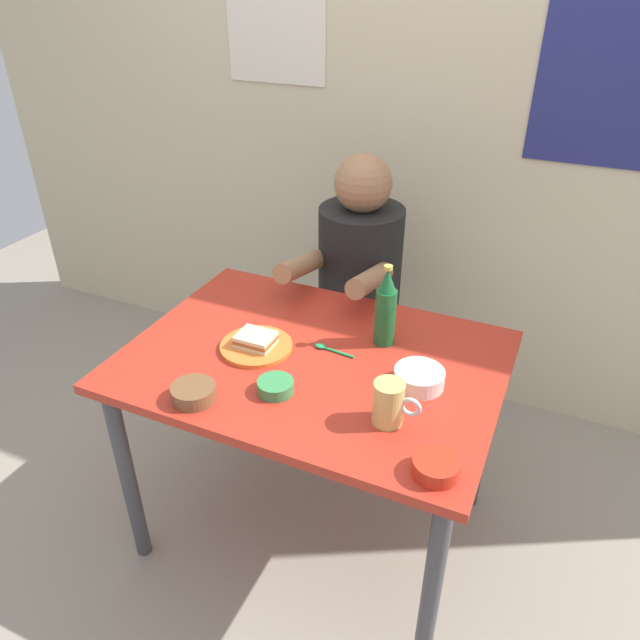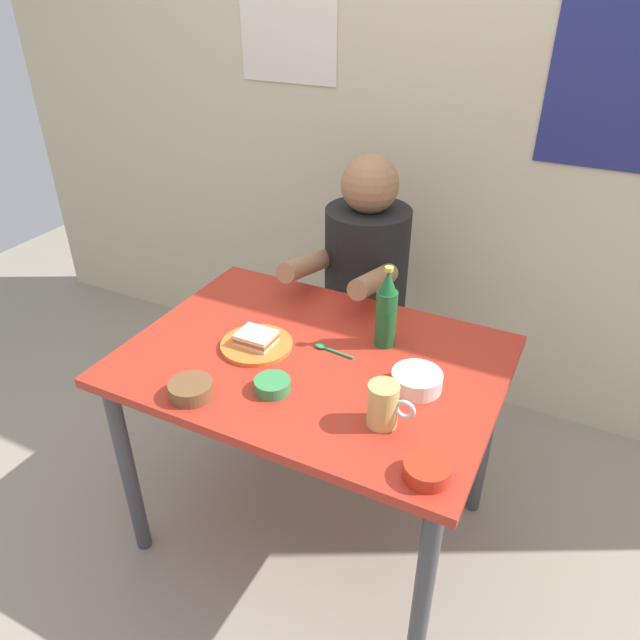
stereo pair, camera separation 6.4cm
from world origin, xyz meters
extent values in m
plane|color=gray|center=(0.00, 0.00, 0.00)|extent=(6.00, 6.00, 0.00)
cube|color=beige|center=(0.00, 1.05, 1.30)|extent=(4.40, 0.08, 2.60)
cube|color=navy|center=(0.61, 1.01, 1.39)|extent=(0.44, 0.01, 0.55)
cube|color=silver|center=(-0.63, 1.01, 1.50)|extent=(0.44, 0.01, 0.40)
cube|color=#B72D1E|center=(0.00, 0.00, 0.72)|extent=(1.10, 0.80, 0.03)
cylinder|color=#3F3F44|center=(-0.49, -0.34, 0.35)|extent=(0.05, 0.05, 0.71)
cylinder|color=#3F3F44|center=(0.49, -0.34, 0.35)|extent=(0.05, 0.05, 0.71)
cylinder|color=#3F3F44|center=(-0.49, 0.34, 0.35)|extent=(0.05, 0.05, 0.71)
cylinder|color=#3F3F44|center=(0.49, 0.34, 0.35)|extent=(0.05, 0.05, 0.71)
cylinder|color=#4C4C51|center=(-0.09, 0.63, 0.21)|extent=(0.08, 0.08, 0.41)
cylinder|color=#2D2D33|center=(-0.09, 0.63, 0.43)|extent=(0.34, 0.34, 0.04)
cylinder|color=black|center=(-0.09, 0.63, 0.71)|extent=(0.32, 0.32, 0.52)
sphere|color=#A0704C|center=(-0.09, 0.63, 1.06)|extent=(0.21, 0.21, 0.21)
cylinder|color=#A0704C|center=(-0.22, 0.38, 0.82)|extent=(0.07, 0.31, 0.14)
cylinder|color=#A0704C|center=(0.04, 0.38, 0.82)|extent=(0.07, 0.31, 0.14)
cylinder|color=orange|center=(-0.18, -0.03, 0.75)|extent=(0.22, 0.22, 0.01)
cube|color=beige|center=(-0.18, -0.03, 0.76)|extent=(0.11, 0.09, 0.01)
cube|color=#9E592D|center=(-0.18, -0.03, 0.77)|extent=(0.11, 0.09, 0.01)
cube|color=beige|center=(-0.18, -0.03, 0.78)|extent=(0.11, 0.09, 0.01)
cylinder|color=#D1BC66|center=(0.29, -0.18, 0.80)|extent=(0.08, 0.08, 0.12)
torus|color=silver|center=(0.35, -0.18, 0.81)|extent=(0.06, 0.01, 0.06)
cylinder|color=#19602D|center=(0.17, 0.16, 0.83)|extent=(0.06, 0.06, 0.18)
cone|color=#19602D|center=(0.17, 0.16, 0.95)|extent=(0.05, 0.05, 0.07)
cylinder|color=#BFB74C|center=(0.17, 0.16, 1.00)|extent=(0.03, 0.03, 0.01)
cylinder|color=silver|center=(0.32, -0.01, 0.77)|extent=(0.14, 0.14, 0.05)
cylinder|color=tan|center=(0.32, -0.01, 0.78)|extent=(0.11, 0.11, 0.02)
cylinder|color=red|center=(0.45, -0.31, 0.76)|extent=(0.11, 0.11, 0.04)
cylinder|color=#A33521|center=(0.45, -0.31, 0.77)|extent=(0.09, 0.09, 0.02)
cylinder|color=#388C4C|center=(-0.02, -0.19, 0.76)|extent=(0.10, 0.10, 0.03)
cylinder|color=#5B643A|center=(-0.02, -0.19, 0.77)|extent=(0.08, 0.08, 0.02)
cylinder|color=brown|center=(-0.21, -0.31, 0.76)|extent=(0.12, 0.12, 0.04)
cylinder|color=brown|center=(-0.21, -0.31, 0.77)|extent=(0.10, 0.10, 0.02)
cylinder|color=#26A559|center=(0.06, 0.05, 0.74)|extent=(0.11, 0.02, 0.01)
ellipsoid|color=#26A559|center=(0.00, 0.05, 0.75)|extent=(0.04, 0.02, 0.01)
camera|label=1|loc=(0.62, -1.32, 1.76)|focal=33.48mm
camera|label=2|loc=(0.67, -1.29, 1.76)|focal=33.48mm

